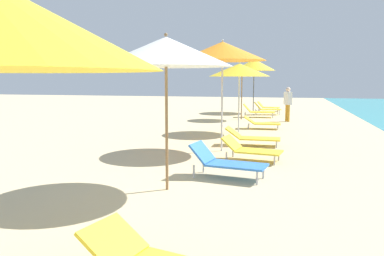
% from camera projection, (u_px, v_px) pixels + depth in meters
% --- Properties ---
extents(umbrella_third, '(2.24, 2.24, 2.65)m').
position_uv_depth(umbrella_third, '(166.00, 52.00, 6.43)').
color(umbrella_third, olive).
rests_on(umbrella_third, ground).
extents(lounger_third_shoreside, '(1.52, 0.84, 0.66)m').
position_uv_depth(lounger_third_shoreside, '(226.00, 161.00, 7.47)').
color(lounger_third_shoreside, blue).
rests_on(lounger_third_shoreside, ground).
extents(umbrella_fourth, '(2.26, 2.26, 2.91)m').
position_uv_depth(umbrella_fourth, '(222.00, 51.00, 9.98)').
color(umbrella_fourth, silver).
rests_on(umbrella_fourth, ground).
extents(lounger_fourth_shoreside, '(1.54, 0.60, 0.53)m').
position_uv_depth(lounger_fourth_shoreside, '(252.00, 137.00, 11.10)').
color(lounger_fourth_shoreside, yellow).
rests_on(lounger_fourth_shoreside, ground).
extents(lounger_fourth_inland, '(1.43, 0.83, 0.56)m').
position_uv_depth(lounger_fourth_inland, '(251.00, 149.00, 9.03)').
color(lounger_fourth_inland, yellow).
rests_on(lounger_fourth_inland, ground).
extents(umbrella_fifth, '(2.12, 2.12, 2.48)m').
position_uv_depth(umbrella_fifth, '(239.00, 70.00, 13.48)').
color(umbrella_fifth, silver).
rests_on(umbrella_fifth, ground).
extents(lounger_fifth_shoreside, '(1.38, 0.61, 0.48)m').
position_uv_depth(lounger_fifth_shoreside, '(262.00, 123.00, 14.78)').
color(lounger_fifth_shoreside, yellow).
rests_on(lounger_fifth_shoreside, ground).
extents(umbrella_sixth, '(1.81, 1.81, 2.43)m').
position_uv_depth(umbrella_sixth, '(242.00, 72.00, 17.94)').
color(umbrella_sixth, olive).
rests_on(umbrella_sixth, ground).
extents(lounger_sixth_shoreside, '(1.57, 0.66, 0.67)m').
position_uv_depth(lounger_sixth_shoreside, '(258.00, 111.00, 19.14)').
color(lounger_sixth_shoreside, yellow).
rests_on(lounger_sixth_shoreside, ground).
extents(umbrella_farthest, '(2.34, 2.34, 3.03)m').
position_uv_depth(umbrella_farthest, '(254.00, 65.00, 21.53)').
color(umbrella_farthest, '#4C4C51').
rests_on(umbrella_farthest, ground).
extents(lounger_farthest_shoreside, '(1.30, 0.65, 0.57)m').
position_uv_depth(lounger_farthest_shoreside, '(268.00, 107.00, 22.62)').
color(lounger_farthest_shoreside, yellow).
rests_on(lounger_farthest_shoreside, ground).
extents(lounger_farthest_inland, '(1.46, 0.84, 0.66)m').
position_uv_depth(lounger_farthest_inland, '(266.00, 108.00, 20.49)').
color(lounger_farthest_inland, yellow).
rests_on(lounger_farthest_inland, ground).
extents(person_walking_near, '(0.37, 0.42, 1.52)m').
position_uv_depth(person_walking_near, '(288.00, 101.00, 17.18)').
color(person_walking_near, orange).
rests_on(person_walking_near, ground).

